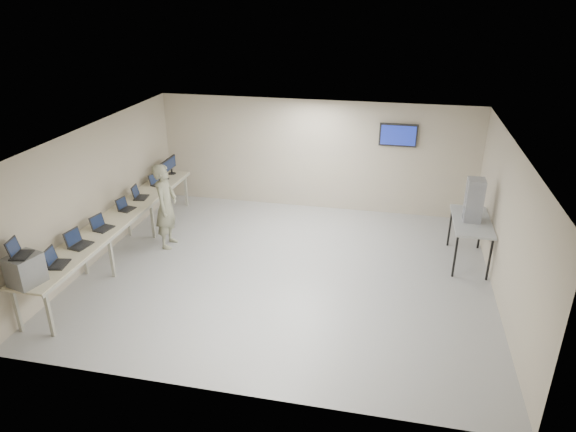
% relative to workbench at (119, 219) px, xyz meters
% --- Properties ---
extents(room, '(8.01, 7.01, 2.81)m').
position_rel_workbench_xyz_m(room, '(3.62, 0.06, 0.58)').
color(room, '#959595').
rests_on(room, ground).
extents(workbench, '(0.76, 6.00, 0.90)m').
position_rel_workbench_xyz_m(workbench, '(0.00, 0.00, 0.00)').
color(workbench, beige).
rests_on(workbench, ground).
extents(equipment_box, '(0.53, 0.57, 0.50)m').
position_rel_workbench_xyz_m(equipment_box, '(-0.06, -2.75, 0.32)').
color(equipment_box, gray).
rests_on(equipment_box, workbench).
extents(laptop_on_box, '(0.35, 0.40, 0.27)m').
position_rel_workbench_xyz_m(laptop_on_box, '(-0.12, -2.75, 0.65)').
color(laptop_on_box, black).
rests_on(laptop_on_box, equipment_box).
extents(laptop_0, '(0.38, 0.43, 0.30)m').
position_rel_workbench_xyz_m(laptop_0, '(-0.00, -2.11, 0.15)').
color(laptop_0, black).
rests_on(laptop_0, workbench).
extents(laptop_1, '(0.38, 0.44, 0.31)m').
position_rel_workbench_xyz_m(laptop_1, '(-0.04, -1.39, 0.15)').
color(laptop_1, black).
rests_on(laptop_1, workbench).
extents(laptop_2, '(0.37, 0.41, 0.28)m').
position_rel_workbench_xyz_m(laptop_2, '(-0.01, -0.64, 0.15)').
color(laptop_2, black).
rests_on(laptop_2, workbench).
extents(laptop_3, '(0.33, 0.37, 0.26)m').
position_rel_workbench_xyz_m(laptop_3, '(-0.03, 0.35, 0.14)').
color(laptop_3, black).
rests_on(laptop_3, workbench).
extents(laptop_4, '(0.35, 0.40, 0.29)m').
position_rel_workbench_xyz_m(laptop_4, '(-0.06, 1.04, 0.15)').
color(laptop_4, black).
rests_on(laptop_4, workbench).
extents(laptop_5, '(0.36, 0.40, 0.27)m').
position_rel_workbench_xyz_m(laptop_5, '(-0.04, 1.93, 0.14)').
color(laptop_5, black).
rests_on(laptop_5, workbench).
extents(monitor_near, '(0.20, 0.45, 0.45)m').
position_rel_workbench_xyz_m(monitor_near, '(-0.01, 2.34, 0.34)').
color(monitor_near, black).
rests_on(monitor_near, workbench).
extents(monitor_far, '(0.20, 0.46, 0.45)m').
position_rel_workbench_xyz_m(monitor_far, '(-0.01, 2.75, 0.35)').
color(monitor_far, black).
rests_on(monitor_far, workbench).
extents(soldier, '(0.50, 0.72, 1.89)m').
position_rel_workbench_xyz_m(soldier, '(0.79, 0.62, 0.12)').
color(soldier, '#636554').
rests_on(soldier, ground).
extents(side_table, '(0.74, 1.59, 0.95)m').
position_rel_workbench_xyz_m(side_table, '(7.19, 1.22, 0.06)').
color(side_table, '#9C9FA2').
rests_on(side_table, ground).
extents(storage_bins, '(0.33, 0.37, 0.88)m').
position_rel_workbench_xyz_m(storage_bins, '(7.17, 1.22, 0.57)').
color(storage_bins, '#A0A4B0').
rests_on(storage_bins, side_table).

